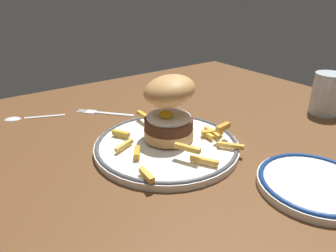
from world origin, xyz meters
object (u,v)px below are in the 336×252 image
burger (169,106)px  spoon (19,118)px  side_plate (314,184)px  dinner_plate (168,144)px  fork (103,113)px  water_glass (326,97)px

burger → spoon: size_ratio=1.07×
side_plate → burger: bearing=110.8°
dinner_plate → side_plate: same height
spoon → dinner_plate: bearing=-57.2°
side_plate → fork: bearing=106.3°
side_plate → fork: side_plate is taller
side_plate → spoon: size_ratio=1.29×
dinner_plate → side_plate: size_ratio=1.61×
side_plate → spoon: (-30.61, 53.79, -0.48)cm
side_plate → fork: size_ratio=1.44×
burger → fork: (-4.12, 21.33, -7.43)cm
burger → water_glass: 40.03cm
dinner_plate → side_plate: 25.21cm
burger → side_plate: burger is taller
dinner_plate → fork: dinner_plate is taller
water_glass → fork: 52.77cm
burger → fork: 22.96cm
burger → water_glass: burger is taller
dinner_plate → spoon: dinner_plate is taller
burger → spoon: 36.97cm
fork → water_glass: bearing=-35.3°
dinner_plate → spoon: (-19.92, 30.95, -0.48)cm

